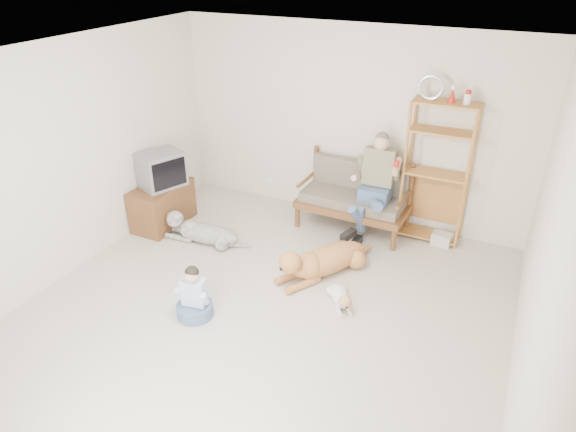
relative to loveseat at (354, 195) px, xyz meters
The scene contains 16 objects.
floor 2.47m from the loveseat, 95.77° to the right, with size 5.50×5.50×0.00m, color beige.
ceiling 3.28m from the loveseat, 95.77° to the right, with size 5.50×5.50×0.00m, color silver.
wall_back 0.96m from the loveseat, 125.36° to the left, with size 5.00×5.00×0.00m, color beige.
wall_left 3.75m from the loveseat, 138.73° to the right, with size 5.50×5.50×0.00m, color beige.
wall_right 3.41m from the loveseat, 46.85° to the right, with size 5.50×5.50×0.00m, color beige.
loveseat is the anchor object (origin of this frame).
man 0.40m from the loveseat, 35.39° to the right, with size 0.55×0.78×1.26m.
etagere 1.14m from the loveseat, ahead, with size 0.84×0.37×2.19m.
book_stack 1.30m from the loveseat, ahead, with size 0.25×0.18×0.16m, color silver.
tv_stand 2.71m from the loveseat, 156.21° to the right, with size 0.51×0.91×0.60m.
crt_tv 2.68m from the loveseat, 156.55° to the right, with size 0.65×0.71×0.48m.
wall_outlet 1.54m from the loveseat, 167.62° to the left, with size 0.12×0.02×0.08m, color white.
golden_retriever 1.34m from the loveseat, 88.06° to the right, with size 0.88×1.38×0.46m.
shaggy_dog 2.17m from the loveseat, 143.55° to the right, with size 1.29×0.37×0.38m.
terrier 1.88m from the loveseat, 75.14° to the right, with size 0.41×0.53×0.23m.
child 2.77m from the loveseat, 108.90° to the right, with size 0.39×0.39×0.62m.
Camera 1 is at (2.13, -3.76, 3.58)m, focal length 32.00 mm.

